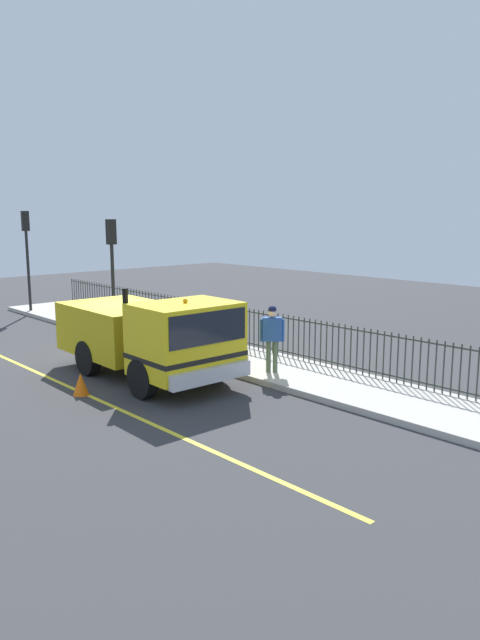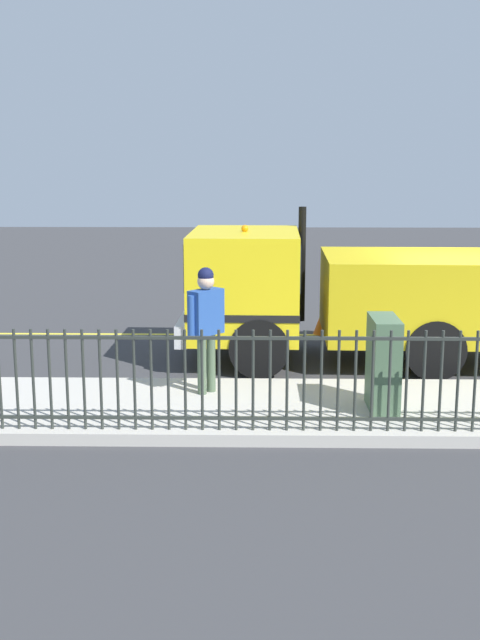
# 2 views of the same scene
# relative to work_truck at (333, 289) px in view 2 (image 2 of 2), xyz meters

# --- Properties ---
(ground_plane) EXTENTS (52.05, 52.05, 0.00)m
(ground_plane) POSITION_rel_work_truck_xyz_m (0.00, 2.28, -1.26)
(ground_plane) COLOR #38383A
(ground_plane) RESTS_ON ground
(lane_marking) EXTENTS (0.12, 21.29, 0.01)m
(lane_marking) POSITION_rel_work_truck_xyz_m (-1.99, 2.28, -1.26)
(lane_marking) COLOR yellow
(lane_marking) RESTS_ON ground
(work_truck) EXTENTS (2.58, 5.87, 2.58)m
(work_truck) POSITION_rel_work_truck_xyz_m (0.00, 0.00, 0.00)
(work_truck) COLOR yellow
(work_truck) RESTS_ON ground
(worker_standing) EXTENTS (0.53, 0.51, 1.80)m
(worker_standing) POSITION_rel_work_truck_xyz_m (2.45, -2.01, 0.00)
(worker_standing) COLOR #264C99
(worker_standing) RESTS_ON sidewalk_slab
(utility_cabinet) EXTENTS (0.86, 0.35, 1.25)m
(utility_cabinet) POSITION_rel_work_truck_xyz_m (3.19, 0.37, -0.48)
(utility_cabinet) COLOR #4C6B4C
(utility_cabinet) RESTS_ON sidewalk_slab
(traffic_cone) EXTENTS (0.39, 0.39, 0.55)m
(traffic_cone) POSITION_rel_work_truck_xyz_m (-2.09, 0.03, -0.98)
(traffic_cone) COLOR orange
(traffic_cone) RESTS_ON ground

